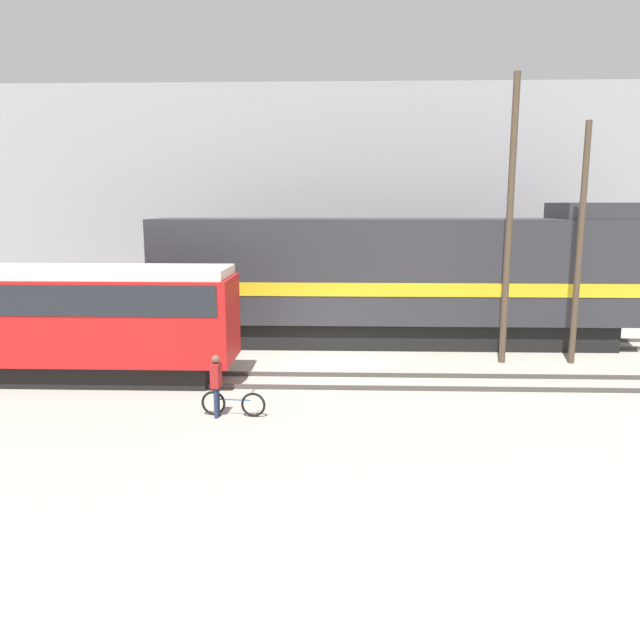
% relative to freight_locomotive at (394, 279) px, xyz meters
% --- Properties ---
extents(ground_plane, '(120.00, 120.00, 0.00)m').
position_rel_freight_locomotive_xyz_m(ground_plane, '(-2.50, -3.86, -2.58)').
color(ground_plane, '#9E998C').
extents(track_near, '(60.00, 1.51, 0.14)m').
position_rel_freight_locomotive_xyz_m(track_near, '(-2.50, -5.57, -2.51)').
color(track_near, '#47423D').
rests_on(track_near, ground).
extents(track_far, '(60.00, 1.51, 0.14)m').
position_rel_freight_locomotive_xyz_m(track_far, '(-2.50, -0.00, -2.51)').
color(track_far, '#47423D').
rests_on(track_far, ground).
extents(building_backdrop, '(44.93, 6.00, 10.89)m').
position_rel_freight_locomotive_xyz_m(building_backdrop, '(-2.50, 8.25, 2.87)').
color(building_backdrop, '#99999E').
rests_on(building_backdrop, ground).
extents(freight_locomotive, '(18.34, 3.04, 5.51)m').
position_rel_freight_locomotive_xyz_m(freight_locomotive, '(0.00, 0.00, 0.00)').
color(freight_locomotive, black).
rests_on(freight_locomotive, ground).
extents(streetcar, '(11.93, 2.54, 3.58)m').
position_rel_freight_locomotive_xyz_m(streetcar, '(-11.32, -5.57, -0.53)').
color(streetcar, black).
rests_on(streetcar, ground).
extents(bicycle, '(1.72, 0.44, 0.71)m').
position_rel_freight_locomotive_xyz_m(bicycle, '(-4.86, -8.71, -2.25)').
color(bicycle, black).
rests_on(bicycle, ground).
extents(person, '(0.25, 0.38, 1.66)m').
position_rel_freight_locomotive_xyz_m(person, '(-5.27, -8.82, -1.57)').
color(person, '#232D4C').
rests_on(person, ground).
extents(utility_pole_center, '(0.23, 0.23, 9.68)m').
position_rel_freight_locomotive_xyz_m(utility_pole_center, '(3.58, -2.78, 2.26)').
color(utility_pole_center, '#4C3D2D').
rests_on(utility_pole_center, ground).
extents(utility_pole_right, '(0.21, 0.21, 8.15)m').
position_rel_freight_locomotive_xyz_m(utility_pole_right, '(5.98, -2.78, 1.50)').
color(utility_pole_right, '#4C3D2D').
rests_on(utility_pole_right, ground).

